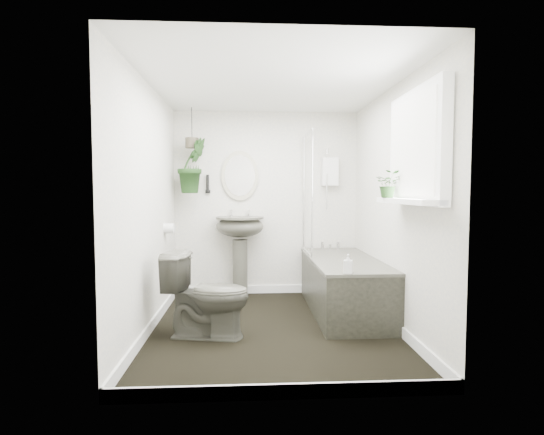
{
  "coord_description": "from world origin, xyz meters",
  "views": [
    {
      "loc": [
        -0.24,
        -3.97,
        1.31
      ],
      "look_at": [
        0.0,
        0.15,
        1.05
      ],
      "focal_mm": 28.0,
      "sensor_mm": 36.0,
      "label": 1
    }
  ],
  "objects": [
    {
      "name": "toilet_roll_holder",
      "position": [
        -1.1,
        0.7,
        0.9
      ],
      "size": [
        0.11,
        0.11,
        0.11
      ],
      "primitive_type": "cylinder",
      "rotation": [
        0.0,
        1.57,
        0.0
      ],
      "color": "white",
      "rests_on": "wall_left"
    },
    {
      "name": "sill_plant",
      "position": [
        0.97,
        -0.4,
        1.37
      ],
      "size": [
        0.26,
        0.25,
        0.23
      ],
      "primitive_type": "imported",
      "rotation": [
        0.0,
        0.0,
        -0.39
      ],
      "color": "black",
      "rests_on": "window_sill"
    },
    {
      "name": "wall_left",
      "position": [
        -1.16,
        0.0,
        1.15
      ],
      "size": [
        0.02,
        2.8,
        2.3
      ],
      "primitive_type": "cube",
      "color": "#ECE5C9",
      "rests_on": "ground"
    },
    {
      "name": "window_recess",
      "position": [
        1.09,
        -0.7,
        1.65
      ],
      "size": [
        0.08,
        1.0,
        0.9
      ],
      "primitive_type": "cube",
      "color": "white",
      "rests_on": "wall_right"
    },
    {
      "name": "wall_front",
      "position": [
        0.0,
        -1.41,
        1.15
      ],
      "size": [
        2.3,
        0.02,
        2.3
      ],
      "primitive_type": "cube",
      "color": "#ECE5C9",
      "rests_on": "ground"
    },
    {
      "name": "bathtub",
      "position": [
        0.8,
        0.5,
        0.29
      ],
      "size": [
        0.72,
        1.72,
        0.58
      ],
      "primitive_type": null,
      "color": "#44443A",
      "rests_on": "floor"
    },
    {
      "name": "hanging_pot",
      "position": [
        -0.9,
        1.17,
        1.88
      ],
      "size": [
        0.16,
        0.16,
        0.12
      ],
      "primitive_type": "cylinder",
      "color": "#474031",
      "rests_on": "ceiling"
    },
    {
      "name": "floor",
      "position": [
        0.0,
        0.0,
        -0.01
      ],
      "size": [
        2.3,
        2.8,
        0.02
      ],
      "primitive_type": "cube",
      "color": "black",
      "rests_on": "ground"
    },
    {
      "name": "shower_box",
      "position": [
        0.8,
        1.34,
        1.55
      ],
      "size": [
        0.2,
        0.1,
        0.35
      ],
      "primitive_type": "cube",
      "color": "white",
      "rests_on": "wall_back"
    },
    {
      "name": "wall_sconce",
      "position": [
        -0.73,
        1.36,
        1.4
      ],
      "size": [
        0.04,
        0.04,
        0.22
      ],
      "primitive_type": "cylinder",
      "color": "black",
      "rests_on": "wall_back"
    },
    {
      "name": "skirting",
      "position": [
        0.0,
        0.0,
        0.05
      ],
      "size": [
        2.3,
        2.8,
        0.1
      ],
      "primitive_type": "cube",
      "color": "white",
      "rests_on": "floor"
    },
    {
      "name": "wall_right",
      "position": [
        1.16,
        0.0,
        1.15
      ],
      "size": [
        0.02,
        2.8,
        2.3
      ],
      "primitive_type": "cube",
      "color": "#ECE5C9",
      "rests_on": "ground"
    },
    {
      "name": "hanging_plant",
      "position": [
        -0.9,
        1.17,
        1.61
      ],
      "size": [
        0.47,
        0.46,
        0.66
      ],
      "primitive_type": "imported",
      "rotation": [
        0.0,
        0.0,
        0.69
      ],
      "color": "black",
      "rests_on": "ceiling"
    },
    {
      "name": "window_sill",
      "position": [
        1.02,
        -0.7,
        1.23
      ],
      "size": [
        0.18,
        1.0,
        0.04
      ],
      "primitive_type": "cube",
      "color": "white",
      "rests_on": "wall_right"
    },
    {
      "name": "toilet",
      "position": [
        -0.6,
        -0.19,
        0.38
      ],
      "size": [
        0.82,
        0.56,
        0.76
      ],
      "primitive_type": "imported",
      "rotation": [
        0.0,
        0.0,
        1.38
      ],
      "color": "#44443A",
      "rests_on": "floor"
    },
    {
      "name": "bath_screen",
      "position": [
        0.47,
        0.99,
        1.28
      ],
      "size": [
        0.04,
        0.72,
        1.4
      ],
      "primitive_type": null,
      "color": "silver",
      "rests_on": "bathtub"
    },
    {
      "name": "soap_bottle",
      "position": [
        0.65,
        -0.29,
        0.67
      ],
      "size": [
        0.1,
        0.1,
        0.17
      ],
      "primitive_type": "imported",
      "rotation": [
        0.0,
        0.0,
        -0.32
      ],
      "color": "#2E2A2A",
      "rests_on": "bathtub"
    },
    {
      "name": "wall_back",
      "position": [
        0.0,
        1.41,
        1.15
      ],
      "size": [
        2.3,
        0.02,
        2.3
      ],
      "primitive_type": "cube",
      "color": "#ECE5C9",
      "rests_on": "ground"
    },
    {
      "name": "pedestal_sink",
      "position": [
        -0.33,
        1.24,
        0.5
      ],
      "size": [
        0.68,
        0.62,
        1.0
      ],
      "primitive_type": null,
      "rotation": [
        0.0,
        0.0,
        -0.22
      ],
      "color": "#44443A",
      "rests_on": "floor"
    },
    {
      "name": "ceiling",
      "position": [
        0.0,
        0.0,
        2.31
      ],
      "size": [
        2.3,
        2.8,
        0.02
      ],
      "primitive_type": "cube",
      "color": "white",
      "rests_on": "ground"
    },
    {
      "name": "window_blinds",
      "position": [
        1.04,
        -0.7,
        1.65
      ],
      "size": [
        0.01,
        0.86,
        0.76
      ],
      "primitive_type": "cube",
      "color": "white",
      "rests_on": "wall_right"
    },
    {
      "name": "oval_mirror",
      "position": [
        -0.33,
        1.37,
        1.5
      ],
      "size": [
        0.46,
        0.03,
        0.62
      ],
      "primitive_type": "ellipsoid",
      "color": "#B8B396",
      "rests_on": "wall_back"
    }
  ]
}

